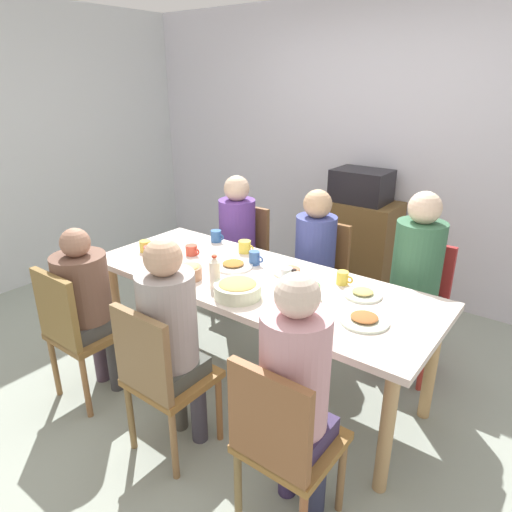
% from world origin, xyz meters
% --- Properties ---
extents(ground_plane, '(6.58, 6.58, 0.00)m').
position_xyz_m(ground_plane, '(0.00, 0.00, 0.00)').
color(ground_plane, '#959F91').
extents(wall_back, '(5.72, 0.12, 2.60)m').
position_xyz_m(wall_back, '(0.00, 1.93, 1.30)').
color(wall_back, silver).
rests_on(wall_back, ground_plane).
extents(wall_left, '(0.12, 3.99, 2.60)m').
position_xyz_m(wall_left, '(-2.80, 0.00, 1.30)').
color(wall_left, silver).
rests_on(wall_left, ground_plane).
extents(dining_table, '(2.26, 0.87, 0.76)m').
position_xyz_m(dining_table, '(0.00, 0.00, 0.68)').
color(dining_table, beige).
rests_on(dining_table, ground_plane).
extents(chair_0, '(0.40, 0.40, 0.90)m').
position_xyz_m(chair_0, '(0.00, 0.81, 0.51)').
color(chair_0, olive).
rests_on(chair_0, ground_plane).
extents(person_0, '(0.30, 0.30, 1.18)m').
position_xyz_m(person_0, '(-0.00, 0.72, 0.71)').
color(person_0, brown).
rests_on(person_0, ground_plane).
extents(chair_1, '(0.40, 0.40, 0.90)m').
position_xyz_m(chair_1, '(0.75, 0.81, 0.51)').
color(chair_1, '#B33425').
rests_on(chair_1, ground_plane).
extents(person_1, '(0.31, 0.31, 1.28)m').
position_xyz_m(person_1, '(0.75, 0.72, 0.77)').
color(person_1, '#373650').
rests_on(person_1, ground_plane).
extents(chair_2, '(0.40, 0.40, 0.90)m').
position_xyz_m(chair_2, '(0.00, -0.81, 0.51)').
color(chair_2, olive).
rests_on(chair_2, ground_plane).
extents(person_2, '(0.30, 0.30, 1.22)m').
position_xyz_m(person_2, '(0.00, -0.72, 0.73)').
color(person_2, '#49453C').
rests_on(person_2, ground_plane).
extents(chair_3, '(0.40, 0.40, 0.90)m').
position_xyz_m(chair_3, '(0.75, -0.81, 0.51)').
color(chair_3, olive).
rests_on(chair_3, ground_plane).
extents(person_3, '(0.30, 0.30, 1.25)m').
position_xyz_m(person_3, '(0.75, -0.72, 0.74)').
color(person_3, '#362850').
rests_on(person_3, ground_plane).
extents(chair_4, '(0.40, 0.40, 0.90)m').
position_xyz_m(chair_4, '(-0.75, 0.81, 0.51)').
color(chair_4, olive).
rests_on(chair_4, ground_plane).
extents(person_4, '(0.30, 0.30, 1.19)m').
position_xyz_m(person_4, '(-0.75, 0.72, 0.72)').
color(person_4, '#2B2B44').
rests_on(person_4, ground_plane).
extents(chair_5, '(0.40, 0.40, 0.90)m').
position_xyz_m(chair_5, '(-0.75, -0.81, 0.51)').
color(chair_5, brown).
rests_on(chair_5, ground_plane).
extents(person_5, '(0.32, 0.32, 1.13)m').
position_xyz_m(person_5, '(-0.75, -0.72, 0.68)').
color(person_5, '#483646').
rests_on(person_5, ground_plane).
extents(plate_0, '(0.23, 0.23, 0.04)m').
position_xyz_m(plate_0, '(0.13, 0.20, 0.77)').
color(plate_0, silver).
rests_on(plate_0, dining_table).
extents(plate_1, '(0.26, 0.26, 0.04)m').
position_xyz_m(plate_1, '(-0.23, 0.05, 0.77)').
color(plate_1, white).
rests_on(plate_1, dining_table).
extents(plate_2, '(0.22, 0.22, 0.04)m').
position_xyz_m(plate_2, '(0.64, 0.18, 0.77)').
color(plate_2, silver).
rests_on(plate_2, dining_table).
extents(plate_3, '(0.26, 0.26, 0.04)m').
position_xyz_m(plate_3, '(0.77, -0.09, 0.77)').
color(plate_3, silver).
rests_on(plate_3, dining_table).
extents(bowl_0, '(0.27, 0.27, 0.10)m').
position_xyz_m(bowl_0, '(0.07, -0.26, 0.81)').
color(bowl_0, beige).
rests_on(bowl_0, dining_table).
extents(bowl_1, '(0.17, 0.17, 0.10)m').
position_xyz_m(bowl_1, '(-0.33, -0.26, 0.81)').
color(bowl_1, '#99694C').
rests_on(bowl_1, dining_table).
extents(bowl_2, '(0.22, 0.22, 0.10)m').
position_xyz_m(bowl_2, '(0.37, -0.06, 0.81)').
color(bowl_2, '#538445').
rests_on(bowl_2, dining_table).
extents(cup_0, '(0.12, 0.08, 0.08)m').
position_xyz_m(cup_0, '(-0.80, -0.16, 0.80)').
color(cup_0, '#D14542').
rests_on(cup_0, dining_table).
extents(cup_1, '(0.12, 0.08, 0.07)m').
position_xyz_m(cup_1, '(-0.60, 0.05, 0.79)').
color(cup_1, '#CD4935').
rests_on(cup_1, dining_table).
extents(cup_2, '(0.11, 0.07, 0.08)m').
position_xyz_m(cup_2, '(0.47, 0.25, 0.80)').
color(cup_2, yellow).
rests_on(cup_2, dining_table).
extents(cup_3, '(0.11, 0.07, 0.10)m').
position_xyz_m(cup_3, '(0.19, 0.06, 0.80)').
color(cup_3, white).
rests_on(cup_3, dining_table).
extents(cup_4, '(0.11, 0.07, 0.09)m').
position_xyz_m(cup_4, '(-0.15, 0.18, 0.80)').
color(cup_4, '#375EA1').
rests_on(cup_4, dining_table).
extents(cup_5, '(0.12, 0.08, 0.09)m').
position_xyz_m(cup_5, '(-0.65, 0.36, 0.80)').
color(cup_5, '#3260A3').
rests_on(cup_5, dining_table).
extents(cup_6, '(0.12, 0.08, 0.08)m').
position_xyz_m(cup_6, '(-0.92, -0.11, 0.80)').
color(cup_6, '#DEC349').
rests_on(cup_6, dining_table).
extents(cup_7, '(0.13, 0.09, 0.09)m').
position_xyz_m(cup_7, '(-0.34, 0.31, 0.80)').
color(cup_7, yellow).
rests_on(cup_7, dining_table).
extents(bottle_0, '(0.05, 0.05, 0.21)m').
position_xyz_m(bottle_0, '(0.38, -0.16, 0.86)').
color(bottle_0, silver).
rests_on(bottle_0, dining_table).
extents(bottle_1, '(0.06, 0.06, 0.20)m').
position_xyz_m(bottle_1, '(-0.12, -0.24, 0.85)').
color(bottle_1, silver).
rests_on(bottle_1, dining_table).
extents(side_cabinet, '(0.70, 0.44, 0.90)m').
position_xyz_m(side_cabinet, '(-0.08, 1.63, 0.45)').
color(side_cabinet, brown).
rests_on(side_cabinet, ground_plane).
extents(microwave, '(0.48, 0.36, 0.28)m').
position_xyz_m(microwave, '(-0.08, 1.63, 1.04)').
color(microwave, black).
rests_on(microwave, side_cabinet).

